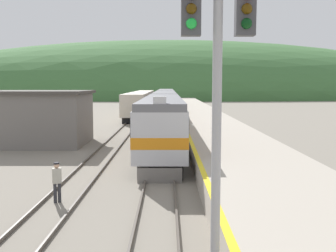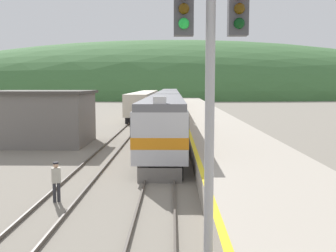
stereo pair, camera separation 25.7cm
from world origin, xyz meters
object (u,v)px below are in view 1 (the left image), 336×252
carriage_second (166,106)px  carriage_third (167,99)px  siding_train (142,102)px  signal_mast_main (218,69)px  track_worker (58,180)px  express_train_lead_car (164,121)px

carriage_second → carriage_third: same height
carriage_third → siding_train: (-4.03, -8.30, -0.25)m
siding_train → signal_mast_main: bearing=-84.5°
carriage_second → carriage_third: bearing=90.0°
carriage_second → siding_train: 14.68m
carriage_second → track_worker: size_ratio=12.82×
carriage_second → carriage_third: 22.42m
express_train_lead_car → track_worker: express_train_lead_car is taller
carriage_third → track_worker: (-4.16, -57.33, -1.17)m
carriage_third → signal_mast_main: (1.42, -64.98, 3.03)m
siding_train → express_train_lead_car: bearing=-83.6°
siding_train → signal_mast_main: (5.45, -56.68, 3.28)m
track_worker → carriage_third: bearing=85.9°
siding_train → signal_mast_main: size_ratio=4.47×
carriage_third → track_worker: bearing=-94.1°
carriage_second → signal_mast_main: bearing=-88.1°
siding_train → signal_mast_main: signal_mast_main is taller
carriage_third → express_train_lead_car: bearing=-90.0°
siding_train → track_worker: siding_train is taller
carriage_third → track_worker: size_ratio=12.82×
express_train_lead_car → siding_train: express_train_lead_car is taller
express_train_lead_car → track_worker: (-4.16, -12.95, -1.18)m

